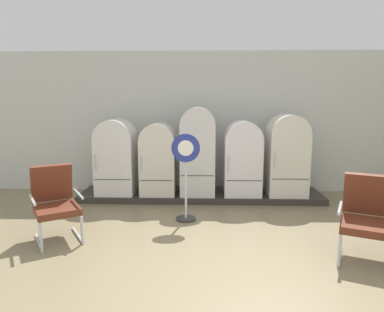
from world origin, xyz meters
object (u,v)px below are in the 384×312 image
Objects in this scene: armchair_right at (366,215)px; sign_stand at (186,179)px; refrigerator_1 at (158,157)px; refrigerator_4 at (287,153)px; refrigerator_2 at (198,148)px; refrigerator_3 at (242,156)px; armchair_left at (55,200)px; refrigerator_0 at (116,155)px.

sign_stand is (-2.24, 1.25, 0.13)m from armchair_right.
refrigerator_1 is 2.42m from refrigerator_4.
refrigerator_2 reaches higher than refrigerator_3.
refrigerator_4 is (0.83, 0.02, 0.06)m from refrigerator_3.
refrigerator_1 is at bearing 58.05° from armchair_left.
refrigerator_4 is (1.67, 0.02, -0.08)m from refrigerator_2.
refrigerator_4 is 4.11m from armchair_left.
refrigerator_0 is 0.86× the size of refrigerator_2.
refrigerator_1 is at bearing -3.15° from refrigerator_0.
refrigerator_2 is 1.21m from sign_stand.
refrigerator_1 is 1.34× the size of armchair_right.
refrigerator_1 is 1.34× the size of armchair_left.
sign_stand is (-1.84, -1.17, -0.25)m from refrigerator_4.
refrigerator_3 is at bearing 117.08° from armchair_right.
refrigerator_0 is at bearing 146.15° from armchair_right.
refrigerator_0 is at bearing 179.30° from refrigerator_3.
refrigerator_0 reaches higher than armchair_right.
sign_stand is at bearing -62.94° from refrigerator_1.
refrigerator_4 reaches higher than armchair_right.
refrigerator_1 is 1.59m from refrigerator_3.
armchair_left is at bearing -151.70° from refrigerator_4.
refrigerator_0 is 1.41× the size of armchair_right.
armchair_right is at bearing -40.30° from refrigerator_1.
refrigerator_3 is (2.40, -0.03, -0.01)m from refrigerator_0.
sign_stand is at bearing 150.70° from armchair_right.
refrigerator_2 is 3.21m from armchair_right.
sign_stand is (1.39, -1.18, -0.20)m from refrigerator_0.
refrigerator_1 is 2.26m from armchair_left.
refrigerator_0 is at bearing 79.05° from armchair_left.
armchair_right is 0.73× the size of sign_stand.
armchair_right is (2.07, -2.41, -0.46)m from refrigerator_2.
armchair_left is at bearing -156.39° from sign_stand.
refrigerator_0 is at bearing 179.89° from refrigerator_4.
sign_stand is at bearing -147.55° from refrigerator_4.
refrigerator_1 is 0.98× the size of sign_stand.
armchair_right is (0.40, -2.42, -0.38)m from refrigerator_4.
sign_stand is (-1.01, -1.15, -0.18)m from refrigerator_3.
armchair_left is (-0.38, -1.95, -0.32)m from refrigerator_0.
refrigerator_4 is 2.49m from armchair_right.
sign_stand is (-0.17, -1.15, -0.33)m from refrigerator_2.
refrigerator_4 reaches higher than sign_stand.
refrigerator_1 is 0.82× the size of refrigerator_2.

